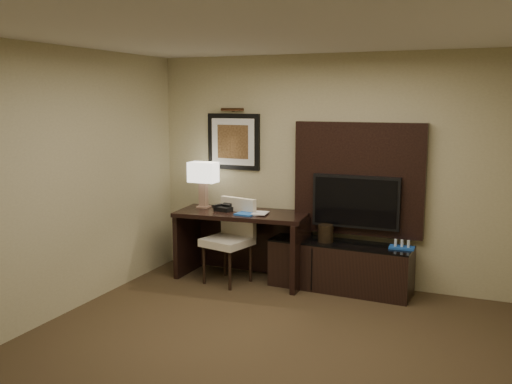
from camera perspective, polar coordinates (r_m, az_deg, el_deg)
The scene contains 17 objects.
floor at distance 4.87m, azimuth -0.53°, elevation -17.33°, with size 4.50×5.00×0.01m, color #362818.
ceiling at distance 4.39m, azimuth -0.59°, elevation 16.12°, with size 4.50×5.00×0.01m, color silver.
wall_back at distance 6.78m, azimuth 7.87°, elevation 2.17°, with size 4.50×0.01×2.70m, color tan.
wall_left at distance 5.70m, azimuth -21.79°, elevation 0.27°, with size 0.01×5.00×2.70m, color tan.
desk at distance 6.93m, azimuth -1.39°, elevation -5.41°, with size 1.57×0.67×0.84m, color black.
credenza at distance 6.67m, azimuth 8.38°, elevation -7.37°, with size 1.62×0.45×0.56m, color black.
tv_wall_panel at distance 6.66m, azimuth 10.21°, elevation 1.29°, with size 1.50×0.12×1.30m, color black.
tv at distance 6.60m, azimuth 9.96°, elevation -0.97°, with size 1.00×0.08×0.60m, color black.
artwork at distance 7.17m, azimuth -2.25°, elevation 5.05°, with size 0.70×0.04×0.70m, color black.
picture_light at distance 7.12m, azimuth -2.40°, elevation 8.24°, with size 0.04×0.04×0.30m, color #432715.
desk_chair at distance 6.80m, azimuth -2.90°, elevation -4.90°, with size 0.49×0.57×1.03m, color beige, non-canonical shape.
table_lamp at distance 7.11m, azimuth -5.29°, elevation 0.68°, with size 0.34×0.20×0.56m, color #A47E66, non-canonical shape.
desk_phone at distance 6.93m, azimuth -3.12°, elevation -1.43°, with size 0.21×0.19×0.11m, color black, non-canonical shape.
blue_folder at distance 6.72m, azimuth -0.84°, elevation -2.14°, with size 0.22×0.29×0.02m, color #1B54B2.
book at distance 6.70m, azimuth -0.31°, elevation -1.23°, with size 0.17×0.02×0.24m, color tan.
ice_bucket at distance 6.59m, azimuth 6.97°, elevation -4.12°, with size 0.18×0.18×0.20m, color black.
minibar_tray at distance 6.47m, azimuth 14.39°, elevation -5.08°, with size 0.27×0.16×0.10m, color #194BA7, non-canonical shape.
Camera 1 is at (1.73, -4.00, 2.18)m, focal length 40.00 mm.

